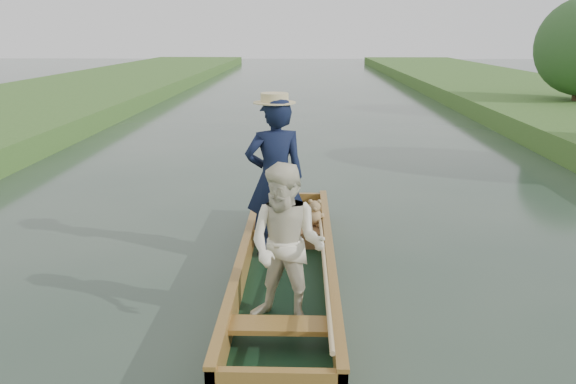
{
  "coord_description": "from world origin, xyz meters",
  "views": [
    {
      "loc": [
        0.2,
        -6.22,
        2.89
      ],
      "look_at": [
        0.0,
        0.6,
        0.95
      ],
      "focal_mm": 35.0,
      "sensor_mm": 36.0,
      "label": 1
    }
  ],
  "objects": [
    {
      "name": "punt",
      "position": [
        -0.03,
        -0.07,
        0.69
      ],
      "size": [
        1.15,
        5.0,
        2.17
      ],
      "color": "black",
      "rests_on": "ground"
    },
    {
      "name": "ground",
      "position": [
        0.0,
        0.0,
        0.0
      ],
      "size": [
        120.0,
        120.0,
        0.0
      ],
      "primitive_type": "plane",
      "color": "#283D30",
      "rests_on": "ground"
    }
  ]
}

